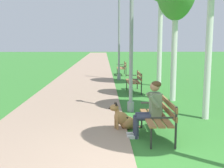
# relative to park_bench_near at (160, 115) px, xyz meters

# --- Properties ---
(ground_plane) EXTENTS (120.00, 120.00, 0.00)m
(ground_plane) POSITION_rel_park_bench_near_xyz_m (-0.56, -1.52, -0.51)
(ground_plane) COLOR #33752D
(paved_path) EXTENTS (3.29, 60.00, 0.04)m
(paved_path) POSITION_rel_park_bench_near_xyz_m (-2.32, 22.48, -0.49)
(paved_path) COLOR gray
(paved_path) RESTS_ON ground
(park_bench_near) EXTENTS (0.55, 1.50, 0.85)m
(park_bench_near) POSITION_rel_park_bench_near_xyz_m (0.00, 0.00, 0.00)
(park_bench_near) COLOR olive
(park_bench_near) RESTS_ON ground
(park_bench_mid) EXTENTS (0.55, 1.50, 0.85)m
(park_bench_mid) POSITION_rel_park_bench_near_xyz_m (0.10, 5.82, 0.00)
(park_bench_mid) COLOR olive
(park_bench_mid) RESTS_ON ground
(park_bench_far) EXTENTS (0.55, 1.50, 0.85)m
(park_bench_far) POSITION_rel_park_bench_near_xyz_m (-0.02, 12.07, 0.00)
(park_bench_far) COLOR olive
(park_bench_far) RESTS_ON ground
(person_seated_on_near_bench) EXTENTS (0.74, 0.49, 1.25)m
(person_seated_on_near_bench) POSITION_rel_park_bench_near_xyz_m (-0.21, 0.03, 0.17)
(person_seated_on_near_bench) COLOR #33384C
(person_seated_on_near_bench) RESTS_ON ground
(dog_shepherd) EXTENTS (0.81, 0.42, 0.71)m
(dog_shepherd) POSITION_rel_park_bench_near_xyz_m (-0.76, 0.57, -0.25)
(dog_shepherd) COLOR #B27F47
(dog_shepherd) RESTS_ON ground
(lamp_post_near) EXTENTS (0.24, 0.24, 4.22)m
(lamp_post_near) POSITION_rel_park_bench_near_xyz_m (-0.41, 2.36, 1.67)
(lamp_post_near) COLOR gray
(lamp_post_near) RESTS_ON ground
(lamp_post_mid) EXTENTS (0.24, 0.24, 4.72)m
(lamp_post_mid) POSITION_rel_park_bench_near_xyz_m (-0.37, 9.70, 1.93)
(lamp_post_mid) COLOR gray
(lamp_post_mid) RESTS_ON ground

